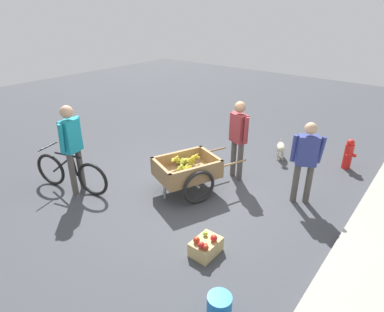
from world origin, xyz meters
name	(u,v)px	position (x,y,z in m)	size (l,w,h in m)	color
ground_plane	(195,191)	(0.00, 0.00, 0.00)	(24.00, 24.00, 0.00)	#3D3F44
fruit_cart	(187,171)	(0.10, -0.12, 0.44)	(1.81, 1.31, 0.70)	#937047
vendor_person	(238,134)	(-0.97, 0.30, 0.96)	(0.31, 0.51, 1.61)	#4C4742
bicycle	(71,173)	(1.42, -1.88, 0.35)	(0.61, 1.61, 0.85)	black
cyclist_person	(72,142)	(1.38, -1.73, 1.02)	(0.50, 0.29, 1.69)	#4C4742
dog	(281,148)	(-2.39, 0.61, 0.27)	(0.61, 0.37, 0.40)	beige
fire_hydrant	(348,154)	(-2.84, 1.95, 0.33)	(0.25, 0.25, 0.67)	red
plastic_bucket	(219,306)	(1.95, 1.89, 0.14)	(0.29, 0.29, 0.27)	#1966B2
apple_crate	(206,246)	(1.24, 1.17, 0.13)	(0.44, 0.32, 0.32)	tan
bystander_person	(306,157)	(-0.92, 1.68, 0.89)	(0.34, 0.49, 1.51)	#4C4742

